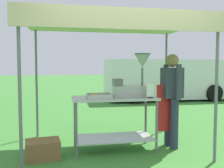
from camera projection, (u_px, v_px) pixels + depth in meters
ground_plane at (90, 105)px, 9.20m from camera, size 70.00×70.00×0.00m
stall_canopy at (113, 26)px, 4.17m from camera, size 2.90×2.06×2.16m
donut_cart at (114, 112)px, 4.17m from camera, size 1.38×0.66×0.89m
donut_tray at (98, 96)px, 4.01m from camera, size 0.39×0.32×0.07m
donut_fryer at (133, 80)px, 4.26m from camera, size 0.64×0.28×0.73m
menu_sign at (150, 92)px, 4.03m from camera, size 0.13×0.05×0.22m
vendor at (171, 95)px, 4.33m from camera, size 0.46×0.54×1.61m
supply_crate at (43, 149)px, 3.81m from camera, size 0.55×0.44×0.28m
van_white at (167, 79)px, 10.76m from camera, size 5.23×2.12×1.69m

